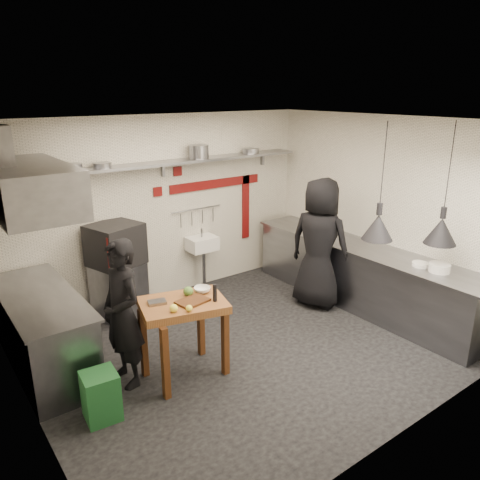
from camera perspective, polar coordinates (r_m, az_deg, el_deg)
floor at (r=6.10m, az=0.90°, el=-13.01°), size 5.00×5.00×0.00m
ceiling at (r=5.24m, az=1.05°, el=14.24°), size 5.00×5.00×0.00m
wall_back at (r=7.23m, az=-9.25°, el=3.79°), size 5.00×0.04×2.80m
wall_front at (r=4.17m, az=18.99°, el=-7.72°), size 5.00×0.04×2.80m
wall_left at (r=4.55m, az=-25.06°, el=-6.32°), size 0.04×4.20×2.80m
wall_right at (r=7.25m, az=16.86°, el=3.29°), size 0.04×4.20×2.80m
red_band_horiz at (r=7.62m, az=-2.91°, el=6.88°), size 1.70×0.02×0.14m
red_band_vert at (r=8.06m, az=0.69°, el=4.03°), size 0.14×0.02×1.10m
red_tile_a at (r=7.21m, az=-7.62°, el=8.30°), size 0.14×0.02×0.14m
red_tile_b at (r=7.10m, az=-10.00°, el=5.82°), size 0.14×0.02×0.14m
back_shelf at (r=6.93m, az=-8.85°, el=9.28°), size 4.60×0.34×0.04m
shelf_bracket_left at (r=6.45m, az=-24.60°, el=6.33°), size 0.04×0.06×0.24m
shelf_bracket_mid at (r=7.08m, az=-9.39°, el=8.61°), size 0.04×0.06×0.24m
shelf_bracket_right at (r=8.11m, az=2.76°, el=9.99°), size 0.04×0.06×0.24m
pan_far_left at (r=6.41m, az=-19.79°, el=8.34°), size 0.31×0.31×0.09m
pan_mid_left at (r=6.53m, az=-16.46°, el=8.74°), size 0.32×0.32×0.07m
stock_pot at (r=7.18m, az=-5.03°, el=10.68°), size 0.38×0.38×0.20m
pan_right at (r=7.75m, az=1.32°, el=10.83°), size 0.33×0.33×0.08m
oven_stand at (r=6.93m, az=-14.48°, el=-5.92°), size 0.76×0.72×0.80m
combi_oven at (r=6.68m, az=-14.97°, el=-0.54°), size 0.79×0.77×0.58m
oven_door at (r=6.43m, az=-14.26°, el=-1.22°), size 0.43×0.16×0.46m
oven_glass at (r=6.41m, az=-14.21°, el=-1.27°), size 0.34×0.12×0.34m
hand_sink at (r=7.51m, az=-4.66°, el=-0.43°), size 0.46×0.34×0.22m
sink_tap at (r=7.45m, az=-4.70°, el=0.88°), size 0.03×0.03×0.14m
sink_drain at (r=7.63m, az=-4.42°, el=-3.65°), size 0.06×0.06×0.66m
utensil_rail at (r=7.47m, az=-5.34°, el=3.78°), size 0.90×0.02×0.02m
counter_right at (r=7.28m, az=14.52°, el=-4.34°), size 0.70×3.80×0.90m
counter_right_top at (r=7.12m, az=14.81°, el=-0.88°), size 0.76×3.90×0.03m
plate_stack at (r=6.43m, az=23.15°, el=-3.12°), size 0.34×0.34×0.11m
small_bowl_right at (r=6.55m, az=21.10°, el=-2.79°), size 0.26×0.26×0.05m
counter_left at (r=5.94m, az=-22.75°, el=-10.48°), size 0.70×1.90×0.90m
counter_left_top at (r=5.75m, az=-23.31°, el=-6.38°), size 0.76×2.00×0.03m
extractor_hood at (r=5.40m, az=-24.40°, el=5.80°), size 0.78×1.60×0.50m
green_bin at (r=5.05m, az=-16.59°, el=-17.76°), size 0.36×0.36×0.50m
prep_table at (r=5.41m, az=-6.80°, el=-11.85°), size 1.05×0.85×0.92m
cutting_board at (r=5.17m, az=-5.81°, el=-7.42°), size 0.37×0.29×0.02m
pepper_mill at (r=5.13m, az=-3.09°, el=-6.44°), size 0.05×0.05×0.20m
lemon_a at (r=4.97m, az=-8.09°, el=-8.25°), size 0.12×0.12×0.09m
lemon_b at (r=4.96m, az=-6.23°, el=-8.27°), size 0.09×0.09×0.07m
veg_ball at (r=5.31m, az=-6.33°, el=-6.25°), size 0.14×0.14×0.11m
steel_tray at (r=5.19m, az=-10.08°, el=-7.47°), size 0.22×0.18×0.03m
bowl at (r=5.39m, az=-4.63°, el=-6.06°), size 0.24×0.24×0.06m
heat_lamp_near at (r=5.70m, az=16.93°, el=6.73°), size 0.40×0.40×1.39m
heat_lamp_far at (r=6.11m, az=23.97°, el=6.21°), size 0.51×0.51×1.49m
chef_left at (r=5.24m, az=-14.13°, el=-8.74°), size 0.47×0.65×1.67m
chef_right at (r=6.97m, az=9.67°, el=-0.41°), size 0.88×1.10×1.95m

